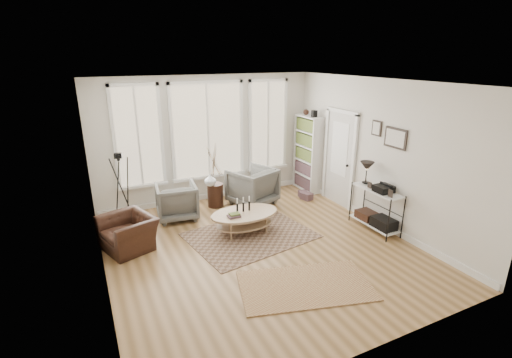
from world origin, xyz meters
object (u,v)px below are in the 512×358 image
coffee_table (244,217)px  side_table (215,176)px  armchair_right (252,186)px  low_shelf (376,205)px  accent_chair (128,233)px  bookcase (308,153)px  armchair_left (177,201)px

coffee_table → side_table: bearing=91.7°
coffee_table → armchair_right: armchair_right is taller
low_shelf → accent_chair: size_ratio=1.42×
bookcase → coffee_table: bearing=-147.8°
armchair_left → coffee_table: bearing=135.4°
coffee_table → armchair_left: armchair_left is taller
coffee_table → accent_chair: 2.14m
coffee_table → armchair_left: size_ratio=1.59×
low_shelf → armchair_left: size_ratio=1.56×
low_shelf → side_table: side_table is taller
coffee_table → armchair_left: 1.61m
low_shelf → armchair_right: 2.78m
low_shelf → coffee_table: 2.59m
coffee_table → accent_chair: bearing=170.5°
bookcase → side_table: bearing=-179.4°
coffee_table → accent_chair: size_ratio=1.45×
bookcase → armchair_left: 3.51m
low_shelf → armchair_left: bearing=146.6°
bookcase → low_shelf: (-0.06, -2.52, -0.44)m
bookcase → armchair_left: bearing=-175.3°
low_shelf → side_table: size_ratio=0.87×
bookcase → accent_chair: bookcase is taller
armchair_right → side_table: side_table is taller
side_table → accent_chair: side_table is taller
armchair_left → accent_chair: armchair_left is taller
coffee_table → bookcase: bearing=32.2°
low_shelf → side_table: 3.49m
armchair_right → accent_chair: (-2.89, -0.92, -0.13)m
armchair_left → armchair_right: 1.78m
bookcase → armchair_left: (-3.45, -0.28, -0.57)m
low_shelf → armchair_right: size_ratio=1.38×
accent_chair → coffee_table: bearing=61.0°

